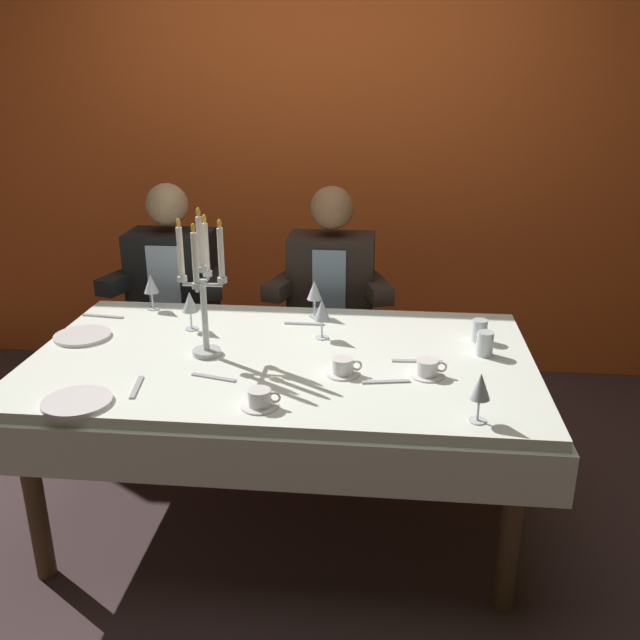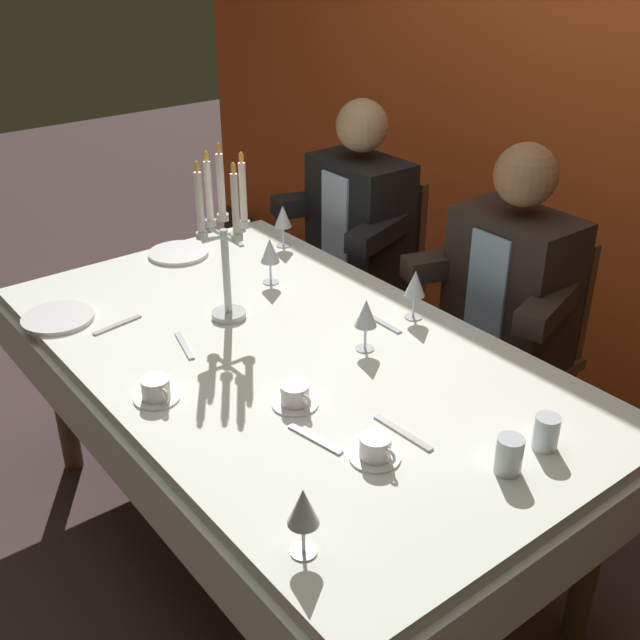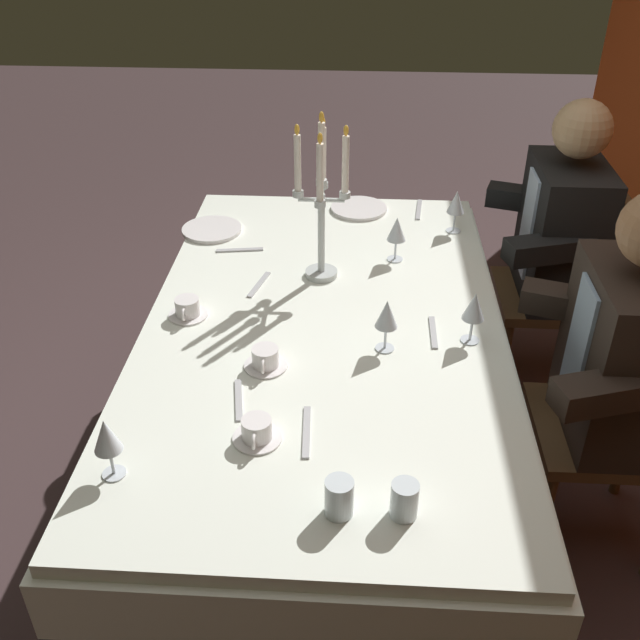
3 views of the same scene
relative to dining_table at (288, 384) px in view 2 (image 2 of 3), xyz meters
The scene contains 23 objects.
ground_plane 0.62m from the dining_table, ahead, with size 12.00×12.00×0.00m, color #423031.
dining_table is the anchor object (origin of this frame).
candelabra 0.48m from the dining_table, behind, with size 0.19×0.19×0.57m.
dinner_plate_0 0.85m from the dining_table, behind, with size 0.23×0.23×0.01m, color white.
dinner_plate_1 0.77m from the dining_table, 142.60° to the right, with size 0.23×0.23×0.01m, color white.
wine_glass_0 0.50m from the dining_table, 79.81° to the left, with size 0.07×0.07×0.16m.
wine_glass_1 0.84m from the dining_table, 145.16° to the left, with size 0.07×0.07×0.16m.
wine_glass_2 0.33m from the dining_table, 53.94° to the left, with size 0.07×0.07×0.16m.
wine_glass_3 0.85m from the dining_table, 33.42° to the right, with size 0.07×0.07×0.16m.
wine_glass_4 0.53m from the dining_table, 151.02° to the left, with size 0.07×0.07×0.16m.
water_tumbler_0 0.81m from the dining_table, 15.94° to the left, with size 0.06×0.06×0.09m, color silver.
water_tumbler_1 0.79m from the dining_table, ahead, with size 0.06×0.06×0.09m, color silver.
coffee_cup_0 0.45m from the dining_table, 90.62° to the right, with size 0.13×0.12×0.06m.
coffee_cup_1 0.58m from the dining_table, 13.77° to the right, with size 0.13×0.12×0.06m.
coffee_cup_2 0.32m from the dining_table, 31.42° to the right, with size 0.13×0.12×0.06m.
spoon_0 0.33m from the dining_table, 132.27° to the right, with size 0.17×0.02×0.01m, color #B7B7BC.
spoon_1 0.46m from the dining_table, 26.92° to the right, with size 0.17×0.02×0.01m, color #B7B7BC.
knife_2 0.92m from the dining_table, 158.19° to the left, with size 0.19×0.02×0.01m, color #B7B7BC.
knife_3 0.53m from the dining_table, ahead, with size 0.19×0.02×0.01m, color #B7B7BC.
fork_4 0.57m from the dining_table, 143.78° to the right, with size 0.17×0.02×0.01m, color #B7B7BC.
fork_5 0.36m from the dining_table, 82.20° to the left, with size 0.17×0.02×0.01m, color #B7B7BC.
seated_diner_0 1.13m from the dining_table, 128.25° to the left, with size 0.63×0.48×1.24m.
seated_diner_1 0.90m from the dining_table, 82.54° to the left, with size 0.63×0.48×1.24m.
Camera 2 is at (1.63, -1.15, 1.91)m, focal length 43.77 mm.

